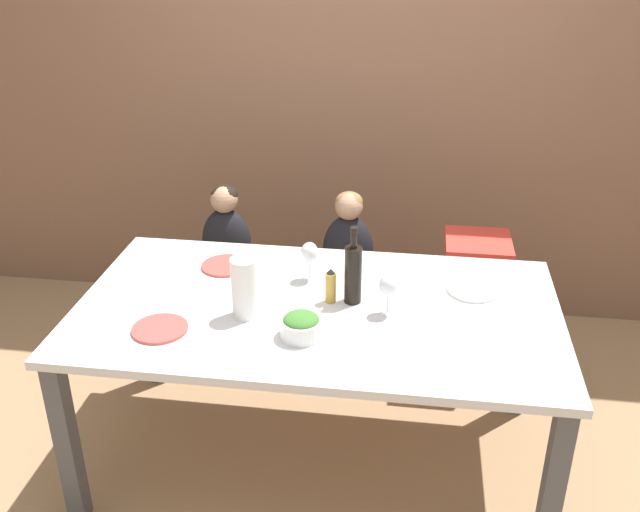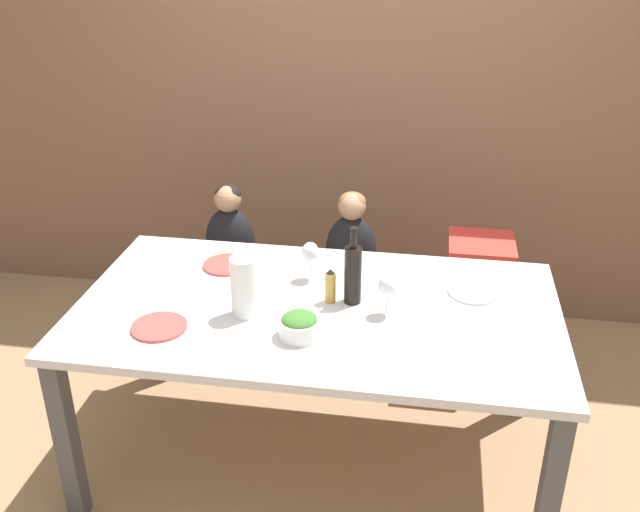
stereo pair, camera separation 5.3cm
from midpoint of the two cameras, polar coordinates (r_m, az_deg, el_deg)
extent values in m
plane|color=#9E7A56|center=(3.25, 0.25, -15.80)|extent=(14.00, 14.00, 0.00)
cube|color=brown|center=(3.92, 3.67, 14.02)|extent=(10.00, 0.06, 2.70)
cube|color=silver|center=(2.80, 0.28, -4.32)|extent=(1.88, 1.04, 0.03)
cube|color=#4C4C51|center=(2.92, -19.12, -13.71)|extent=(0.07, 0.07, 0.73)
cube|color=#4C4C51|center=(2.69, 18.45, -17.72)|extent=(0.07, 0.07, 0.73)
cube|color=#4C4C51|center=(3.60, -12.62, -4.67)|extent=(0.07, 0.07, 0.73)
cube|color=#4C4C51|center=(3.41, 16.46, -7.05)|extent=(0.07, 0.07, 0.73)
cylinder|color=silver|center=(3.77, -9.02, -5.61)|extent=(0.04, 0.04, 0.41)
cylinder|color=silver|center=(3.70, -4.92, -6.02)|extent=(0.04, 0.04, 0.41)
cylinder|color=silver|center=(4.00, -7.84, -3.56)|extent=(0.04, 0.04, 0.41)
cylinder|color=silver|center=(3.93, -3.97, -3.91)|extent=(0.04, 0.04, 0.41)
cube|color=silver|center=(3.73, -6.62, -1.70)|extent=(0.37, 0.37, 0.05)
cylinder|color=silver|center=(3.64, 0.34, -6.50)|extent=(0.04, 0.04, 0.41)
cylinder|color=silver|center=(3.62, 4.70, -6.86)|extent=(0.04, 0.04, 0.41)
cylinder|color=silver|center=(3.87, 0.98, -4.32)|extent=(0.04, 0.04, 0.41)
cylinder|color=silver|center=(3.85, 5.06, -4.64)|extent=(0.04, 0.04, 0.41)
cube|color=silver|center=(3.63, 2.85, -2.44)|extent=(0.37, 0.37, 0.05)
cylinder|color=silver|center=(3.56, 10.83, -5.25)|extent=(0.04, 0.04, 0.69)
cylinder|color=silver|center=(3.58, 14.59, -5.49)|extent=(0.04, 0.04, 0.69)
cylinder|color=silver|center=(3.76, 10.80, -3.40)|extent=(0.04, 0.04, 0.69)
cylinder|color=silver|center=(3.78, 14.35, -3.64)|extent=(0.04, 0.04, 0.69)
cube|color=red|center=(3.50, 13.23, 0.80)|extent=(0.31, 0.31, 0.05)
ellipsoid|color=black|center=(3.64, -6.78, 1.17)|extent=(0.25, 0.18, 0.36)
sphere|color=tan|center=(3.55, -6.98, 4.57)|extent=(0.14, 0.14, 0.14)
ellipsoid|color=black|center=(3.55, -6.96, 4.92)|extent=(0.13, 0.13, 0.09)
ellipsoid|color=black|center=(3.53, 2.92, 0.50)|extent=(0.25, 0.18, 0.36)
sphere|color=tan|center=(3.44, 3.01, 3.99)|extent=(0.14, 0.14, 0.14)
ellipsoid|color=olive|center=(3.44, 3.03, 4.35)|extent=(0.13, 0.13, 0.09)
cylinder|color=black|center=(2.77, 3.19, -1.56)|extent=(0.07, 0.07, 0.24)
cylinder|color=black|center=(2.70, 3.27, 1.45)|extent=(0.03, 0.03, 0.08)
cylinder|color=black|center=(2.69, 3.29, 2.07)|extent=(0.03, 0.03, 0.02)
cylinder|color=white|center=(2.69, -5.53, -2.48)|extent=(0.10, 0.10, 0.24)
cylinder|color=white|center=(2.75, 5.90, -4.63)|extent=(0.06, 0.06, 0.00)
cylinder|color=white|center=(2.73, 5.93, -3.92)|extent=(0.01, 0.01, 0.07)
ellipsoid|color=white|center=(2.69, 6.01, -2.40)|extent=(0.07, 0.07, 0.09)
cylinder|color=white|center=(2.99, -0.27, -1.82)|extent=(0.06, 0.06, 0.00)
cylinder|color=white|center=(2.97, -0.27, -1.16)|extent=(0.01, 0.01, 0.07)
ellipsoid|color=white|center=(2.93, -0.27, 0.27)|extent=(0.07, 0.07, 0.09)
cylinder|color=white|center=(2.59, -1.07, -5.78)|extent=(0.16, 0.16, 0.07)
ellipsoid|color=#3D752D|center=(2.57, -1.07, -5.12)|extent=(0.13, 0.13, 0.05)
cylinder|color=#D14C47|center=(2.71, -12.20, -5.57)|extent=(0.21, 0.21, 0.01)
cylinder|color=#D14C47|center=(3.12, -6.97, -0.71)|extent=(0.21, 0.21, 0.01)
cylinder|color=silver|center=(2.95, 12.68, -2.81)|extent=(0.21, 0.21, 0.01)
cylinder|color=#BC8E33|center=(2.79, 1.38, -2.55)|extent=(0.04, 0.04, 0.12)
cone|color=black|center=(2.76, 1.39, -1.22)|extent=(0.03, 0.03, 0.02)
camera|label=1|loc=(0.03, -89.46, 0.27)|focal=40.00mm
camera|label=2|loc=(0.03, 90.54, -0.27)|focal=40.00mm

